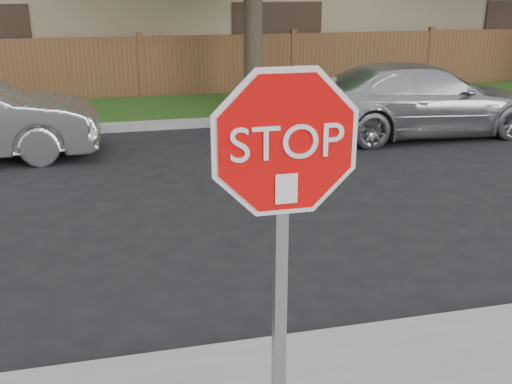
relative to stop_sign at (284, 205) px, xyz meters
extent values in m
plane|color=black|center=(-0.02, 1.48, -1.83)|extent=(90.00, 90.00, 0.00)
cube|color=gray|center=(-0.02, 9.63, -1.75)|extent=(70.00, 0.30, 0.15)
cube|color=#1E4714|center=(-0.02, 11.28, -1.77)|extent=(70.00, 3.00, 0.12)
cube|color=brown|center=(-0.02, 12.88, -1.03)|extent=(70.00, 0.12, 1.60)
cylinder|color=#382B21|center=(2.48, 11.18, 0.13)|extent=(0.44, 0.44, 3.92)
cube|color=gray|center=(0.00, 0.05, -0.58)|extent=(0.07, 0.06, 2.30)
cylinder|color=white|center=(0.00, -0.02, 0.32)|extent=(1.01, 0.02, 1.01)
cylinder|color=red|center=(0.00, -0.03, 0.32)|extent=(0.93, 0.02, 0.93)
cube|color=white|center=(0.00, -0.05, 0.10)|extent=(0.11, 0.00, 0.15)
imported|color=#AEAFB5|center=(5.08, 7.94, -1.13)|extent=(4.80, 1.96, 1.39)
camera|label=1|loc=(-0.78, -2.65, 1.03)|focal=42.00mm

